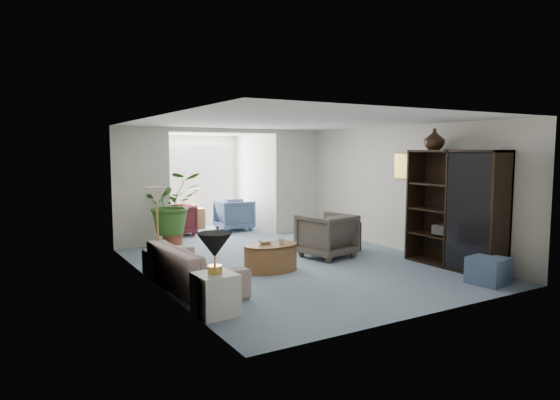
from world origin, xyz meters
TOP-DOWN VIEW (x-y plane):
  - floor at (0.00, 0.00)m, footprint 6.00×6.00m
  - sunroom_floor at (0.00, 4.10)m, footprint 2.60×2.60m
  - back_pier_left at (-1.90, 3.00)m, footprint 1.20×0.12m
  - back_pier_right at (1.90, 3.00)m, footprint 1.20×0.12m
  - back_header at (0.00, 3.00)m, footprint 2.60×0.12m
  - window_pane at (0.00, 5.18)m, footprint 2.20×0.02m
  - window_blinds at (0.00, 5.15)m, footprint 2.20×0.02m
  - framed_picture at (2.46, -0.10)m, footprint 0.04×0.50m
  - sofa at (-2.06, -0.34)m, footprint 0.94×2.14m
  - end_table at (-2.26, -1.69)m, footprint 0.50×0.50m
  - table_lamp at (-2.26, -1.69)m, footprint 0.44×0.44m
  - floor_lamp at (-2.12, 1.16)m, footprint 0.36×0.36m
  - coffee_table at (-0.59, -0.10)m, footprint 1.15×1.15m
  - coffee_bowl at (-0.64, -0.00)m, footprint 0.28×0.28m
  - coffee_cup at (-0.44, -0.20)m, footprint 0.13×0.13m
  - wingback_chair at (0.84, 0.29)m, footprint 1.06×1.08m
  - side_table_dark at (1.54, 0.59)m, footprint 0.53×0.45m
  - entertainment_cabinet at (2.23, -1.49)m, footprint 0.48×1.82m
  - cabinet_urn at (2.23, -0.99)m, footprint 0.36×0.36m
  - ottoman at (1.85, -2.47)m, footprint 0.58×0.58m
  - plant_pot at (-1.46, 2.43)m, footprint 0.40×0.40m
  - house_plant at (-1.46, 2.43)m, footprint 1.13×0.98m
  - sunroom_chair_blue at (0.67, 4.01)m, footprint 0.89×0.87m
  - sunroom_chair_maroon at (-0.83, 4.01)m, footprint 0.84×0.82m
  - sunroom_table at (-0.08, 4.76)m, footprint 0.44×0.35m
  - shelf_clutter at (2.18, -1.74)m, footprint 0.30×1.00m

SIDE VIEW (x-z plane):
  - floor at x=0.00m, z-range 0.00..0.00m
  - sunroom_floor at x=0.00m, z-range 0.00..0.00m
  - plant_pot at x=-1.46m, z-range 0.00..0.32m
  - ottoman at x=1.85m, z-range 0.00..0.41m
  - coffee_table at x=-0.59m, z-range 0.00..0.45m
  - sunroom_table at x=-0.08m, z-range 0.00..0.52m
  - end_table at x=-2.26m, z-range 0.00..0.52m
  - side_table_dark at x=1.54m, z-range 0.00..0.58m
  - sofa at x=-2.06m, z-range 0.00..0.61m
  - sunroom_chair_maroon at x=-0.83m, z-range 0.00..0.73m
  - sunroom_chair_blue at x=0.67m, z-range 0.00..0.77m
  - wingback_chair at x=0.84m, z-range 0.00..0.83m
  - coffee_bowl at x=-0.64m, z-range 0.45..0.51m
  - coffee_cup at x=-0.44m, z-range 0.45..0.55m
  - table_lamp at x=-2.26m, z-range 0.72..1.02m
  - shelf_clutter at x=2.18m, z-range 0.41..1.47m
  - house_plant at x=-1.46m, z-range 0.32..1.58m
  - entertainment_cabinet at x=2.23m, z-range 0.00..2.02m
  - back_pier_left at x=-1.90m, z-range 0.00..2.50m
  - back_pier_right at x=1.90m, z-range 0.00..2.50m
  - floor_lamp at x=-2.12m, z-range 1.11..1.39m
  - window_pane at x=0.00m, z-range 0.65..2.15m
  - window_blinds at x=0.00m, z-range 0.65..2.15m
  - framed_picture at x=2.46m, z-range 1.50..1.90m
  - cabinet_urn at x=2.23m, z-range 2.02..2.39m
  - back_header at x=0.00m, z-range 2.40..2.50m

